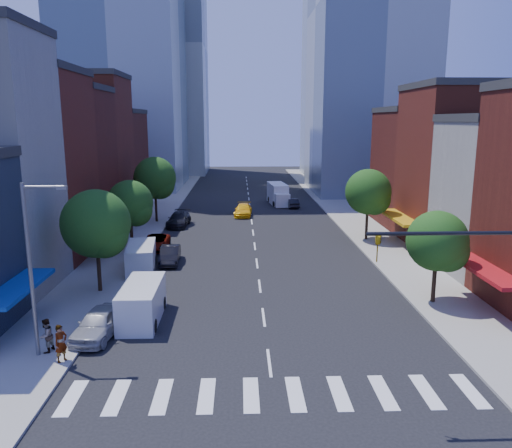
{
  "coord_description": "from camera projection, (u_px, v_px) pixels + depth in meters",
  "views": [
    {
      "loc": [
        -1.46,
        -23.39,
        12.12
      ],
      "look_at": [
        -0.32,
        10.72,
        5.0
      ],
      "focal_mm": 35.0,
      "sensor_mm": 36.0,
      "label": 1
    }
  ],
  "objects": [
    {
      "name": "ground",
      "position": [
        269.0,
        363.0,
        25.41
      ],
      "size": [
        220.0,
        220.0,
        0.0
      ],
      "primitive_type": "plane",
      "color": "black",
      "rests_on": "ground"
    },
    {
      "name": "sidewalk_left",
      "position": [
        154.0,
        216.0,
        64.12
      ],
      "size": [
        5.0,
        120.0,
        0.15
      ],
      "primitive_type": "cube",
      "color": "gray",
      "rests_on": "ground"
    },
    {
      "name": "sidewalk_right",
      "position": [
        347.0,
        214.0,
        64.94
      ],
      "size": [
        5.0,
        120.0,
        0.15
      ],
      "primitive_type": "cube",
      "color": "gray",
      "rests_on": "ground"
    },
    {
      "name": "crosswalk",
      "position": [
        273.0,
        394.0,
        22.47
      ],
      "size": [
        19.0,
        3.0,
        0.01
      ],
      "primitive_type": "cube",
      "color": "silver",
      "rests_on": "ground"
    },
    {
      "name": "bldg_left_2",
      "position": [
        14.0,
        169.0,
        43.15
      ],
      "size": [
        12.0,
        9.0,
        16.0
      ],
      "primitive_type": "cube",
      "color": "maroon",
      "rests_on": "ground"
    },
    {
      "name": "bldg_left_3",
      "position": [
        51.0,
        166.0,
        51.57
      ],
      "size": [
        12.0,
        8.0,
        15.0
      ],
      "primitive_type": "cube",
      "color": "#541C15",
      "rests_on": "ground"
    },
    {
      "name": "bldg_left_4",
      "position": [
        76.0,
        151.0,
        59.68
      ],
      "size": [
        12.0,
        9.0,
        17.0
      ],
      "primitive_type": "cube",
      "color": "maroon",
      "rests_on": "ground"
    },
    {
      "name": "bldg_left_5",
      "position": [
        99.0,
        161.0,
        69.38
      ],
      "size": [
        12.0,
        10.0,
        13.0
      ],
      "primitive_type": "cube",
      "color": "#541C15",
      "rests_on": "ground"
    },
    {
      "name": "bldg_right_2",
      "position": [
        472.0,
        169.0,
        48.04
      ],
      "size": [
        12.0,
        10.0,
        15.0
      ],
      "primitive_type": "cube",
      "color": "maroon",
      "rests_on": "ground"
    },
    {
      "name": "bldg_right_3",
      "position": [
        432.0,
        169.0,
        58.03
      ],
      "size": [
        12.0,
        10.0,
        13.0
      ],
      "primitive_type": "cube",
      "color": "#541C15",
      "rests_on": "ground"
    },
    {
      "name": "tower_ne",
      "position": [
        371.0,
        7.0,
        80.59
      ],
      "size": [
        18.0,
        20.0,
        60.0
      ],
      "primitive_type": "cube",
      "color": "#9EA5AD",
      "rests_on": "ground"
    },
    {
      "name": "tower_far_w",
      "position": [
        165.0,
        48.0,
        112.05
      ],
      "size": [
        18.0,
        18.0,
        56.0
      ],
      "primitive_type": "cube",
      "color": "#9EA5AD",
      "rests_on": "ground"
    },
    {
      "name": "streetlight",
      "position": [
        33.0,
        260.0,
        24.92
      ],
      "size": [
        2.25,
        0.25,
        9.0
      ],
      "color": "slate",
      "rests_on": "sidewalk_left"
    },
    {
      "name": "tree_left_near",
      "position": [
        98.0,
        226.0,
        34.73
      ],
      "size": [
        4.8,
        4.8,
        7.3
      ],
      "color": "black",
      "rests_on": "sidewalk_left"
    },
    {
      "name": "tree_left_mid",
      "position": [
        132.0,
        205.0,
        45.56
      ],
      "size": [
        4.2,
        4.2,
        6.65
      ],
      "color": "black",
      "rests_on": "sidewalk_left"
    },
    {
      "name": "tree_left_far",
      "position": [
        156.0,
        180.0,
        59.12
      ],
      "size": [
        5.0,
        5.0,
        7.75
      ],
      "color": "black",
      "rests_on": "sidewalk_left"
    },
    {
      "name": "tree_right_near",
      "position": [
        440.0,
        244.0,
        32.68
      ],
      "size": [
        4.0,
        4.0,
        6.2
      ],
      "color": "black",
      "rests_on": "sidewalk_right"
    },
    {
      "name": "tree_right_far",
      "position": [
        370.0,
        194.0,
        50.16
      ],
      "size": [
        4.6,
        4.6,
        7.2
      ],
      "color": "black",
      "rests_on": "sidewalk_right"
    },
    {
      "name": "parked_car_front",
      "position": [
        99.0,
        323.0,
        28.34
      ],
      "size": [
        2.58,
        5.03,
        1.64
      ],
      "primitive_type": "imported",
      "rotation": [
        0.0,
        0.0,
        -0.14
      ],
      "color": "#A0A1A5",
      "rests_on": "ground"
    },
    {
      "name": "parked_car_second",
      "position": [
        170.0,
        255.0,
        42.98
      ],
      "size": [
        1.77,
        4.56,
        1.48
      ],
      "primitive_type": "imported",
      "rotation": [
        0.0,
        0.0,
        0.04
      ],
      "color": "black",
      "rests_on": "ground"
    },
    {
      "name": "parked_car_third",
      "position": [
        156.0,
        242.0,
        47.5
      ],
      "size": [
        2.34,
        5.0,
        1.39
      ],
      "primitive_type": "imported",
      "rotation": [
        0.0,
        0.0,
        -0.01
      ],
      "color": "#999999",
      "rests_on": "ground"
    },
    {
      "name": "parked_car_rear",
      "position": [
        179.0,
        219.0,
        58.09
      ],
      "size": [
        2.62,
        5.62,
        1.59
      ],
      "primitive_type": "imported",
      "rotation": [
        0.0,
        0.0,
        -0.07
      ],
      "color": "black",
      "rests_on": "ground"
    },
    {
      "name": "cargo_van_near",
      "position": [
        142.0,
        303.0,
        30.47
      ],
      "size": [
        2.26,
        5.47,
        2.33
      ],
      "rotation": [
        0.0,
        0.0,
        0.0
      ],
      "color": "silver",
      "rests_on": "ground"
    },
    {
      "name": "cargo_van_far",
      "position": [
        141.0,
        258.0,
        40.45
      ],
      "size": [
        2.74,
        5.53,
        2.26
      ],
      "rotation": [
        0.0,
        0.0,
        0.12
      ],
      "color": "silver",
      "rests_on": "ground"
    },
    {
      "name": "taxi",
      "position": [
        243.0,
        210.0,
        64.27
      ],
      "size": [
        2.48,
        5.33,
        1.51
      ],
      "primitive_type": "imported",
      "rotation": [
        0.0,
        0.0,
        -0.07
      ],
      "color": "yellow",
      "rests_on": "ground"
    },
    {
      "name": "traffic_car_oncoming",
      "position": [
        292.0,
        203.0,
        70.47
      ],
      "size": [
        1.67,
        4.05,
        1.3
      ],
      "primitive_type": "imported",
      "rotation": [
        0.0,
        0.0,
        3.22
      ],
      "color": "black",
      "rests_on": "ground"
    },
    {
      "name": "traffic_car_far",
      "position": [
        280.0,
        199.0,
        73.0
      ],
      "size": [
        2.04,
        4.5,
        1.5
      ],
      "primitive_type": "imported",
      "rotation": [
        0.0,
        0.0,
        3.08
      ],
      "color": "#999999",
      "rests_on": "ground"
    },
    {
      "name": "box_truck",
      "position": [
        278.0,
        195.0,
        73.26
      ],
      "size": [
        2.95,
        7.55,
        2.96
      ],
      "rotation": [
        0.0,
        0.0,
        0.11
      ],
      "color": "silver",
      "rests_on": "ground"
    },
    {
      "name": "pedestrian_near",
      "position": [
        61.0,
        343.0,
        25.07
      ],
      "size": [
        0.78,
        0.85,
        1.94
      ],
      "primitive_type": "imported",
      "rotation": [
        0.0,
        0.0,
        0.97
      ],
      "color": "#999999",
      "rests_on": "sidewalk_left"
    },
    {
      "name": "pedestrian_far",
      "position": [
        46.0,
        336.0,
        26.09
      ],
      "size": [
        0.94,
        1.06,
        1.82
      ],
      "primitive_type": "imported",
      "rotation": [
        0.0,
        0.0,
        -1.89
      ],
      "color": "#999999",
      "rests_on": "sidewalk_left"
    }
  ]
}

